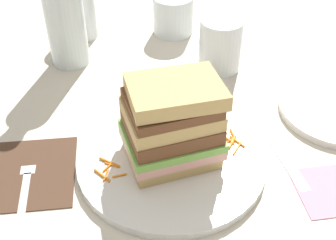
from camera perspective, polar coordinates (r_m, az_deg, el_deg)
The scene contains 27 objects.
ground_plane at distance 0.63m, azimuth -0.71°, elevation -4.73°, with size 3.00×3.00×0.00m, color beige.
main_plate at distance 0.61m, azimuth 0.41°, elevation -5.10°, with size 0.26×0.26×0.01m, color white.
sandwich at distance 0.57m, azimuth 0.51°, elevation -0.48°, with size 0.14×0.12×0.12m.
carrot_shred_0 at distance 0.60m, azimuth -7.27°, elevation -5.75°, with size 0.00×0.00×0.02m, color orange.
carrot_shred_1 at distance 0.59m, azimuth -8.48°, elevation -7.06°, with size 0.00×0.00×0.03m, color orange.
carrot_shred_2 at distance 0.60m, azimuth -7.78°, elevation -6.05°, with size 0.00×0.00×0.02m, color orange.
carrot_shred_3 at distance 0.59m, azimuth -6.27°, elevation -7.11°, with size 0.00×0.00×0.02m, color orange.
carrot_shred_4 at distance 0.59m, azimuth -8.02°, elevation -7.06°, with size 0.00×0.00×0.02m, color orange.
carrot_shred_5 at distance 0.60m, azimuth -7.52°, elevation -5.43°, with size 0.00×0.00×0.03m, color orange.
carrot_shred_6 at distance 0.64m, azimuth 8.88°, elevation -2.69°, with size 0.00×0.00×0.03m, color orange.
carrot_shred_7 at distance 0.65m, azimuth 8.35°, elevation -1.85°, with size 0.00×0.00×0.02m, color orange.
carrot_shred_8 at distance 0.64m, azimuth 7.34°, elevation -2.74°, with size 0.00×0.00×0.03m, color orange.
carrot_shred_9 at distance 0.64m, azimuth 7.37°, elevation -2.24°, with size 0.00×0.00×0.03m, color orange.
carrot_shred_10 at distance 0.62m, azimuth 6.82°, elevation -4.22°, with size 0.00×0.00×0.03m, color orange.
carrot_shred_11 at distance 0.63m, azimuth 6.43°, elevation -2.76°, with size 0.00×0.00×0.02m, color orange.
carrot_shred_12 at distance 0.64m, azimuth 6.95°, elevation -2.22°, with size 0.00×0.00×0.03m, color orange.
carrot_shred_13 at distance 0.65m, azimuth 6.85°, elevation -1.54°, with size 0.00×0.00×0.03m, color orange.
carrot_shred_14 at distance 0.63m, azimuth 8.29°, elevation -2.83°, with size 0.00×0.00×0.03m, color orange.
carrot_shred_15 at distance 0.63m, azimuth 8.92°, elevation -3.62°, with size 0.00×0.00×0.03m, color orange.
napkin_dark at distance 0.63m, azimuth -17.64°, elevation -6.50°, with size 0.13×0.13×0.00m, color #4C3323.
fork at distance 0.62m, azimuth -17.92°, elevation -7.79°, with size 0.02×0.17×0.00m.
knife at distance 0.66m, azimuth 13.63°, elevation -2.99°, with size 0.04×0.20×0.00m.
juice_glass at distance 0.79m, azimuth 6.71°, elevation 9.24°, with size 0.07×0.07×0.09m.
water_bottle at distance 0.79m, azimuth -13.40°, elevation 14.09°, with size 0.07×0.07×0.25m.
empty_tumbler_0 at distance 0.91m, azimuth 0.66°, elevation 13.40°, with size 0.08×0.08×0.08m, color silver.
empty_tumbler_1 at distance 0.91m, azimuth -11.48°, elevation 13.24°, with size 0.07×0.07×0.10m, color silver.
napkin_pink at distance 0.62m, azimuth 20.64°, elevation -8.36°, with size 0.10×0.09×0.00m, color pink.
Camera 1 is at (-0.06, -0.45, 0.44)m, focal length 47.34 mm.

